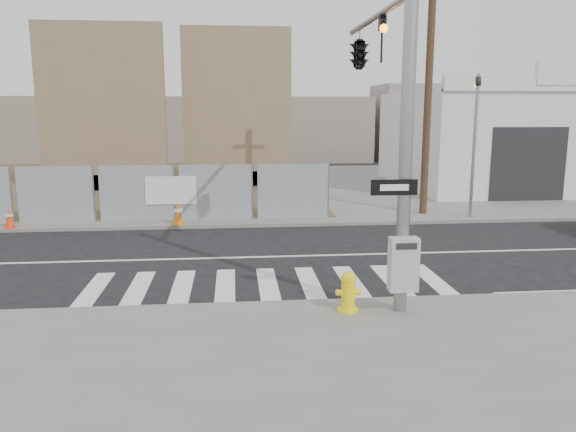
{
  "coord_description": "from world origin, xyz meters",
  "views": [
    {
      "loc": [
        -0.77,
        -15.2,
        4.07
      ],
      "look_at": [
        0.6,
        -1.27,
        1.4
      ],
      "focal_mm": 35.0,
      "sensor_mm": 36.0,
      "label": 1
    }
  ],
  "objects": [
    {
      "name": "traffic_cone_d",
      "position": [
        -2.7,
        4.22,
        0.49
      ],
      "size": [
        0.5,
        0.5,
        0.76
      ],
      "rotation": [
        0.0,
        0.0,
        0.36
      ],
      "color": "orange",
      "rests_on": "sidewalk_far"
    },
    {
      "name": "traffic_cone_c",
      "position": [
        -8.33,
        4.22,
        0.45
      ],
      "size": [
        0.41,
        0.41,
        0.67
      ],
      "rotation": [
        0.0,
        0.0,
        -0.24
      ],
      "color": "#F9390D",
      "rests_on": "sidewalk_far"
    },
    {
      "name": "signal_pole",
      "position": [
        2.49,
        -2.05,
        4.78
      ],
      "size": [
        0.96,
        5.87,
        7.0
      ],
      "color": "gray",
      "rests_on": "sidewalk_near"
    },
    {
      "name": "utility_pole_right",
      "position": [
        6.5,
        5.5,
        5.2
      ],
      "size": [
        1.6,
        0.28,
        10.0
      ],
      "color": "#463120",
      "rests_on": "sidewalk_far"
    },
    {
      "name": "far_signal_pole",
      "position": [
        8.0,
        4.6,
        3.48
      ],
      "size": [
        0.16,
        0.2,
        5.6
      ],
      "color": "gray",
      "rests_on": "sidewalk_far"
    },
    {
      "name": "fire_hydrant",
      "position": [
        1.46,
        -4.75,
        0.52
      ],
      "size": [
        0.55,
        0.55,
        0.81
      ],
      "rotation": [
        0.0,
        0.0,
        -0.37
      ],
      "color": "yellow",
      "rests_on": "sidewalk_near"
    },
    {
      "name": "ground",
      "position": [
        0.0,
        0.0,
        0.0
      ],
      "size": [
        100.0,
        100.0,
        0.0
      ],
      "primitive_type": "plane",
      "color": "black",
      "rests_on": "ground"
    },
    {
      "name": "concrete_wall_right",
      "position": [
        -0.5,
        14.08,
        3.38
      ],
      "size": [
        5.5,
        1.3,
        8.0
      ],
      "color": "#7C614A",
      "rests_on": "sidewalk_far"
    },
    {
      "name": "auto_shop",
      "position": [
        14.0,
        12.97,
        2.54
      ],
      "size": [
        12.0,
        10.2,
        5.95
      ],
      "color": "silver",
      "rests_on": "sidewalk_far"
    },
    {
      "name": "concrete_wall_left",
      "position": [
        -7.0,
        13.08,
        3.38
      ],
      "size": [
        6.0,
        1.3,
        8.0
      ],
      "color": "#7C614A",
      "rests_on": "sidewalk_far"
    },
    {
      "name": "sidewalk_far",
      "position": [
        0.0,
        14.0,
        0.06
      ],
      "size": [
        50.0,
        20.0,
        0.12
      ],
      "primitive_type": "cube",
      "color": "slate",
      "rests_on": "ground"
    }
  ]
}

